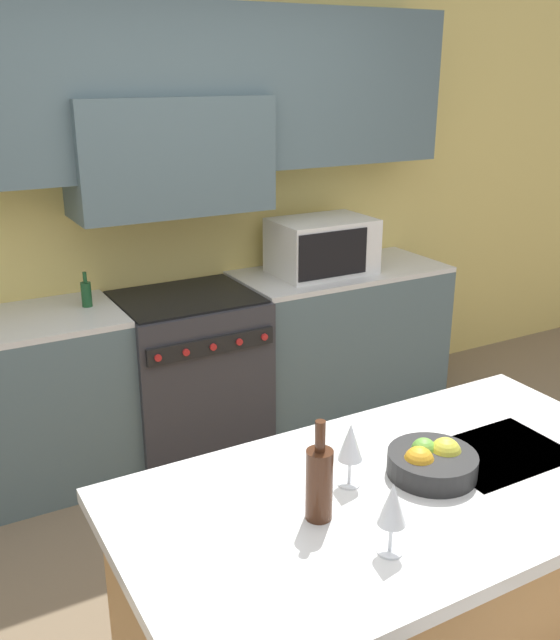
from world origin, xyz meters
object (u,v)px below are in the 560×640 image
at_px(wine_bottle, 319,482).
at_px(fruit_bowl, 431,461).
at_px(range_stove, 189,373).
at_px(microwave, 322,246).
at_px(wine_glass_far, 350,444).
at_px(wine_glass_near, 392,506).
at_px(oil_bottle_on_counter, 86,293).

distance_m(wine_bottle, fruit_bowl, 0.43).
relative_size(range_stove, microwave, 1.56).
distance_m(wine_glass_far, fruit_bowl, 0.28).
relative_size(wine_bottle, wine_glass_far, 1.47).
relative_size(microwave, wine_glass_near, 2.84).
xyz_separation_m(microwave, wine_bottle, (-1.31, -2.06, -0.08)).
bearing_deg(wine_glass_near, wine_glass_far, 74.43).
relative_size(wine_glass_near, oil_bottle_on_counter, 1.12).
relative_size(range_stove, oil_bottle_on_counter, 4.97).
bearing_deg(wine_glass_near, wine_bottle, 110.24).
relative_size(wine_glass_far, oil_bottle_on_counter, 1.12).
xyz_separation_m(microwave, wine_glass_near, (-1.23, -2.28, -0.05)).
height_order(wine_glass_far, fruit_bowl, wine_glass_far).
xyz_separation_m(fruit_bowl, oil_bottle_on_counter, (-0.52, 2.08, 0.05)).
distance_m(range_stove, fruit_bowl, 2.08).
height_order(microwave, wine_bottle, microwave).
xyz_separation_m(wine_glass_near, fruit_bowl, (0.34, 0.24, -0.10)).
bearing_deg(wine_glass_near, microwave, 61.66).
relative_size(range_stove, wine_glass_far, 4.43).
bearing_deg(wine_glass_far, wine_glass_near, -105.57).
bearing_deg(fruit_bowl, oil_bottle_on_counter, 103.92).
height_order(wine_glass_near, wine_glass_far, same).
distance_m(range_stove, microwave, 1.09).
bearing_deg(range_stove, microwave, 1.21).
xyz_separation_m(range_stove, wine_bottle, (-0.43, -2.05, 0.55)).
relative_size(microwave, oil_bottle_on_counter, 3.18).
bearing_deg(range_stove, fruit_bowl, -90.01).
xyz_separation_m(range_stove, wine_glass_far, (-0.26, -1.95, 0.58)).
bearing_deg(fruit_bowl, wine_glass_near, -144.79).
bearing_deg(wine_glass_far, fruit_bowl, -15.97).
bearing_deg(range_stove, wine_glass_near, -98.65).
bearing_deg(microwave, wine_glass_near, -118.34).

